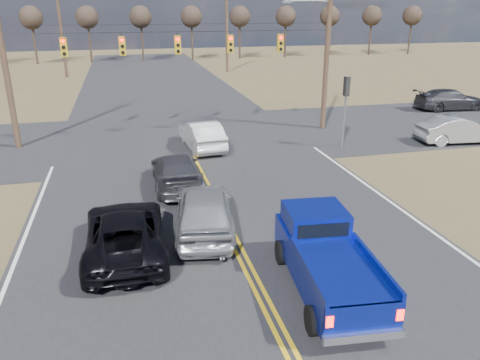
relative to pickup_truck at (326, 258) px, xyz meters
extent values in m
plane|color=brown|center=(-1.81, -1.23, -0.92)|extent=(160.00, 160.00, 0.00)
cube|color=#28282B|center=(-1.81, 8.77, -0.92)|extent=(14.00, 120.00, 0.02)
cube|color=#28282B|center=(-1.81, 16.77, -0.92)|extent=(120.00, 12.00, 0.02)
cylinder|color=#473323|center=(-10.81, 16.77, 4.08)|extent=(0.32, 0.32, 10.00)
cylinder|color=#473323|center=(7.19, 16.77, 4.08)|extent=(0.32, 0.32, 10.00)
cylinder|color=black|center=(-1.81, 16.77, 5.08)|extent=(18.00, 0.02, 0.02)
cylinder|color=black|center=(-1.81, 16.77, 5.48)|extent=(18.00, 0.02, 0.02)
cube|color=#B28C14|center=(-7.81, 16.77, 4.38)|extent=(0.34, 0.24, 1.00)
cylinder|color=#FF0C05|center=(-7.81, 16.63, 4.71)|extent=(0.20, 0.06, 0.20)
cylinder|color=black|center=(-7.81, 16.63, 4.38)|extent=(0.20, 0.06, 0.20)
cylinder|color=black|center=(-7.81, 16.63, 4.05)|extent=(0.20, 0.06, 0.20)
cube|color=black|center=(-7.81, 16.60, 4.82)|extent=(0.24, 0.14, 0.03)
cube|color=#B28C14|center=(-4.81, 16.77, 4.38)|extent=(0.34, 0.24, 1.00)
cylinder|color=#FF0C05|center=(-4.81, 16.63, 4.71)|extent=(0.20, 0.06, 0.20)
cylinder|color=black|center=(-4.81, 16.63, 4.38)|extent=(0.20, 0.06, 0.20)
cylinder|color=black|center=(-4.81, 16.63, 4.05)|extent=(0.20, 0.06, 0.20)
cube|color=black|center=(-4.81, 16.60, 4.82)|extent=(0.24, 0.14, 0.03)
cube|color=#B28C14|center=(-1.81, 16.77, 4.38)|extent=(0.34, 0.24, 1.00)
cylinder|color=#FF0C05|center=(-1.81, 16.63, 4.71)|extent=(0.20, 0.06, 0.20)
cylinder|color=black|center=(-1.81, 16.63, 4.38)|extent=(0.20, 0.06, 0.20)
cylinder|color=black|center=(-1.81, 16.63, 4.05)|extent=(0.20, 0.06, 0.20)
cube|color=black|center=(-1.81, 16.60, 4.82)|extent=(0.24, 0.14, 0.03)
cube|color=#B28C14|center=(1.19, 16.77, 4.38)|extent=(0.34, 0.24, 1.00)
cylinder|color=#FF0C05|center=(1.19, 16.63, 4.71)|extent=(0.20, 0.06, 0.20)
cylinder|color=black|center=(1.19, 16.63, 4.38)|extent=(0.20, 0.06, 0.20)
cylinder|color=black|center=(1.19, 16.63, 4.05)|extent=(0.20, 0.06, 0.20)
cube|color=black|center=(1.19, 16.60, 4.82)|extent=(0.24, 0.14, 0.03)
cube|color=#B28C14|center=(4.19, 16.77, 4.38)|extent=(0.34, 0.24, 1.00)
cylinder|color=#FF0C05|center=(4.19, 16.63, 4.71)|extent=(0.20, 0.06, 0.20)
cylinder|color=black|center=(4.19, 16.63, 4.38)|extent=(0.20, 0.06, 0.20)
cylinder|color=black|center=(4.19, 16.63, 4.05)|extent=(0.20, 0.06, 0.20)
cube|color=black|center=(4.19, 16.60, 4.82)|extent=(0.24, 0.14, 0.03)
cylinder|color=slate|center=(6.39, 12.27, 0.68)|extent=(0.12, 0.12, 3.20)
cube|color=black|center=(6.39, 12.27, 2.48)|extent=(0.24, 0.34, 1.00)
cylinder|color=slate|center=(5.79, 16.77, 6.68)|extent=(2.80, 0.10, 0.10)
cube|color=slate|center=(4.49, 16.77, 6.63)|extent=(0.55, 0.22, 0.14)
cylinder|color=#473323|center=(-10.81, 44.77, 4.08)|extent=(0.32, 0.32, 10.00)
cylinder|color=#473323|center=(7.19, 44.77, 4.08)|extent=(0.32, 0.32, 10.00)
cylinder|color=#33261C|center=(-15.81, 58.77, 1.83)|extent=(0.28, 0.28, 5.50)
sphere|color=#2D231C|center=(-15.81, 58.77, 4.98)|extent=(3.00, 3.00, 3.00)
cylinder|color=#33261C|center=(-8.81, 58.77, 1.83)|extent=(0.28, 0.28, 5.50)
sphere|color=#2D231C|center=(-8.81, 58.77, 4.98)|extent=(3.00, 3.00, 3.00)
cylinder|color=#33261C|center=(-1.81, 58.77, 1.83)|extent=(0.28, 0.28, 5.50)
sphere|color=#2D231C|center=(-1.81, 58.77, 4.98)|extent=(3.00, 3.00, 3.00)
cylinder|color=#33261C|center=(5.19, 58.77, 1.83)|extent=(0.28, 0.28, 5.50)
sphere|color=#2D231C|center=(5.19, 58.77, 4.98)|extent=(3.00, 3.00, 3.00)
cylinder|color=#33261C|center=(12.19, 58.77, 1.83)|extent=(0.28, 0.28, 5.50)
sphere|color=#2D231C|center=(12.19, 58.77, 4.98)|extent=(3.00, 3.00, 3.00)
cylinder|color=#33261C|center=(19.19, 58.77, 1.83)|extent=(0.28, 0.28, 5.50)
sphere|color=#2D231C|center=(19.19, 58.77, 4.98)|extent=(3.00, 3.00, 3.00)
cylinder|color=#33261C|center=(26.19, 58.77, 1.83)|extent=(0.28, 0.28, 5.50)
sphere|color=#2D231C|center=(26.19, 58.77, 4.98)|extent=(3.00, 3.00, 3.00)
cylinder|color=#33261C|center=(33.19, 58.77, 1.83)|extent=(0.28, 0.28, 5.50)
sphere|color=#2D231C|center=(33.19, 58.77, 4.98)|extent=(3.00, 3.00, 3.00)
cylinder|color=#33261C|center=(40.19, 58.77, 1.83)|extent=(0.28, 0.28, 5.50)
sphere|color=#2D231C|center=(40.19, 58.77, 4.98)|extent=(3.00, 3.00, 3.00)
cylinder|color=black|center=(-1.04, -1.73, -0.56)|extent=(0.36, 0.76, 0.73)
cylinder|color=black|center=(0.69, -1.90, -0.56)|extent=(0.36, 0.76, 0.73)
cylinder|color=black|center=(-0.72, 1.55, -0.56)|extent=(0.36, 0.76, 0.73)
cylinder|color=black|center=(1.01, 1.38, -0.56)|extent=(0.36, 0.76, 0.73)
cube|color=navy|center=(-0.02, -0.17, -0.10)|extent=(2.31, 5.10, 0.92)
cube|color=navy|center=(0.11, 1.15, 0.65)|extent=(1.84, 1.72, 0.66)
cube|color=black|center=(0.04, 0.39, 0.65)|extent=(1.46, 0.20, 0.41)
cube|color=navy|center=(-0.98, -1.04, 0.45)|extent=(0.39, 3.02, 0.18)
cube|color=navy|center=(0.76, -1.21, 0.45)|extent=(0.39, 3.02, 0.18)
cube|color=navy|center=(-0.26, -2.61, 0.08)|extent=(1.83, 0.25, 0.55)
cube|color=silver|center=(-0.26, -2.68, -0.42)|extent=(1.88, 0.35, 0.20)
cube|color=#FF0C05|center=(-1.06, -2.57, 0.04)|extent=(0.17, 0.07, 0.27)
cube|color=#FF0C05|center=(0.54, -2.73, 0.04)|extent=(0.17, 0.07, 0.27)
imported|color=gray|center=(-2.61, 4.20, -0.10)|extent=(2.70, 5.08, 1.65)
imported|color=black|center=(-5.28, 3.32, -0.20)|extent=(2.47, 5.23, 1.44)
imported|color=#BCBCBC|center=(-1.01, 14.27, -0.15)|extent=(2.01, 4.81, 1.55)
imported|color=#39383E|center=(-3.04, 8.77, -0.22)|extent=(2.08, 4.91, 1.41)
imported|color=gray|center=(13.26, 11.77, -0.17)|extent=(2.05, 4.73, 1.51)
imported|color=#2B2B30|center=(18.74, 19.75, -0.16)|extent=(2.55, 5.42, 1.53)
camera|label=1|loc=(-4.96, -10.22, 6.42)|focal=35.00mm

